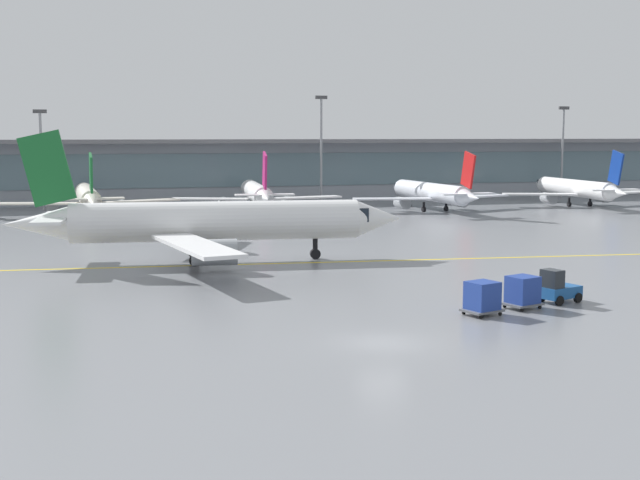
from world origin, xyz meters
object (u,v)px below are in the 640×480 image
(gate_airplane_3, at_px, (256,193))
(apron_light_mast_1, at_px, (42,155))
(gate_airplane_5, at_px, (576,189))
(taxiing_regional_jet, at_px, (212,222))
(apron_light_mast_2, at_px, (321,145))
(cargo_dolly_lead, at_px, (523,291))
(apron_light_mast_3, at_px, (563,148))
(cargo_dolly_trailing, at_px, (482,297))
(gate_airplane_2, at_px, (88,197))
(gate_airplane_4, at_px, (431,193))
(baggage_tug, at_px, (558,288))

(gate_airplane_3, xyz_separation_m, apron_light_mast_1, (-27.81, 9.36, 5.03))
(gate_airplane_5, distance_m, taxiing_regional_jet, 70.73)
(gate_airplane_5, height_order, apron_light_mast_2, apron_light_mast_2)
(cargo_dolly_lead, bearing_deg, apron_light_mast_3, 38.77)
(cargo_dolly_lead, distance_m, cargo_dolly_trailing, 3.33)
(gate_airplane_2, relative_size, taxiing_regional_jet, 0.77)
(cargo_dolly_trailing, bearing_deg, apron_light_mast_2, 62.89)
(cargo_dolly_trailing, height_order, apron_light_mast_2, apron_light_mast_2)
(gate_airplane_4, xyz_separation_m, taxiing_regional_jet, (-34.99, -37.86, 0.73))
(apron_light_mast_3, bearing_deg, cargo_dolly_trailing, -123.76)
(apron_light_mast_2, bearing_deg, baggage_tug, -94.00)
(baggage_tug, bearing_deg, gate_airplane_3, 76.84)
(cargo_dolly_trailing, bearing_deg, cargo_dolly_lead, -0.00)
(taxiing_regional_jet, distance_m, baggage_tug, 28.95)
(gate_airplane_3, relative_size, gate_airplane_4, 1.00)
(cargo_dolly_trailing, distance_m, apron_light_mast_2, 78.22)
(gate_airplane_4, bearing_deg, gate_airplane_2, 80.32)
(taxiing_regional_jet, height_order, cargo_dolly_lead, taxiing_regional_jet)
(cargo_dolly_lead, bearing_deg, gate_airplane_4, 53.43)
(taxiing_regional_jet, xyz_separation_m, apron_light_mast_3, (64.43, 53.79, 4.89))
(gate_airplane_3, relative_size, baggage_tug, 8.58)
(gate_airplane_2, bearing_deg, apron_light_mast_3, -84.12)
(gate_airplane_2, bearing_deg, taxiing_regional_jet, -169.75)
(baggage_tug, distance_m, cargo_dolly_trailing, 6.43)
(gate_airplane_4, bearing_deg, baggage_tug, 159.91)
(gate_airplane_4, relative_size, baggage_tug, 8.58)
(baggage_tug, relative_size, apron_light_mast_2, 0.18)
(gate_airplane_2, distance_m, apron_light_mast_1, 13.07)
(taxiing_regional_jet, distance_m, apron_light_mast_1, 54.94)
(gate_airplane_4, relative_size, apron_light_mast_1, 1.83)
(cargo_dolly_lead, relative_size, apron_light_mast_2, 0.16)
(gate_airplane_5, bearing_deg, apron_light_mast_2, 71.58)
(taxiing_regional_jet, relative_size, cargo_dolly_lead, 12.90)
(baggage_tug, xyz_separation_m, cargo_dolly_trailing, (-6.09, -2.07, 0.16))
(gate_airplane_4, distance_m, baggage_tug, 62.51)
(gate_airplane_5, height_order, cargo_dolly_lead, gate_airplane_5)
(gate_airplane_2, distance_m, apron_light_mast_3, 75.60)
(gate_airplane_5, relative_size, apron_light_mast_3, 1.68)
(gate_airplane_3, distance_m, cargo_dolly_lead, 66.48)
(gate_airplane_3, xyz_separation_m, gate_airplane_5, (46.56, -3.17, 0.00))
(apron_light_mast_1, bearing_deg, gate_airplane_2, -60.51)
(gate_airplane_5, relative_size, taxiing_regional_jet, 0.77)
(gate_airplane_2, xyz_separation_m, baggage_tug, (28.27, -64.24, -1.59))
(apron_light_mast_2, relative_size, apron_light_mast_3, 1.08)
(taxiing_regional_jet, height_order, apron_light_mast_2, apron_light_mast_2)
(apron_light_mast_1, relative_size, apron_light_mast_2, 0.85)
(gate_airplane_4, relative_size, taxiing_regional_jet, 0.77)
(gate_airplane_5, xyz_separation_m, cargo_dolly_lead, (-43.11, -63.21, -1.43))
(baggage_tug, bearing_deg, cargo_dolly_lead, 180.00)
(gate_airplane_3, height_order, baggage_tug, gate_airplane_3)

